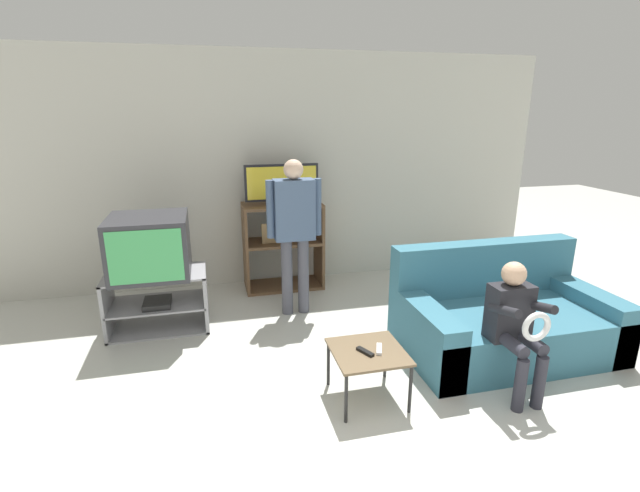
{
  "coord_description": "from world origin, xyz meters",
  "views": [
    {
      "loc": [
        -0.79,
        -1.46,
        1.98
      ],
      "look_at": [
        0.08,
        2.08,
        0.9
      ],
      "focal_mm": 26.0,
      "sensor_mm": 36.0,
      "label": 1
    }
  ],
  "objects": [
    {
      "name": "wall_back",
      "position": [
        0.0,
        3.81,
        1.3
      ],
      "size": [
        6.4,
        0.06,
        2.6
      ],
      "color": "beige",
      "rests_on": "ground_plane"
    },
    {
      "name": "tv_stand",
      "position": [
        -1.3,
        2.75,
        0.27
      ],
      "size": [
        0.89,
        0.51,
        0.54
      ],
      "color": "#939399",
      "rests_on": "ground_plane"
    },
    {
      "name": "television_main",
      "position": [
        -1.32,
        2.74,
        0.81
      ],
      "size": [
        0.67,
        0.66,
        0.53
      ],
      "color": "#2D2D33",
      "rests_on": "tv_stand"
    },
    {
      "name": "media_shelf",
      "position": [
        -0.0,
        3.52,
        0.5
      ],
      "size": [
        0.87,
        0.44,
        0.98
      ],
      "color": "brown",
      "rests_on": "ground_plane"
    },
    {
      "name": "television_flat",
      "position": [
        0.0,
        3.49,
        1.18
      ],
      "size": [
        0.8,
        0.2,
        0.44
      ],
      "color": "black",
      "rests_on": "media_shelf"
    },
    {
      "name": "snack_table",
      "position": [
        0.22,
        1.25,
        0.34
      ],
      "size": [
        0.5,
        0.5,
        0.37
      ],
      "color": "brown",
      "rests_on": "ground_plane"
    },
    {
      "name": "remote_control_black",
      "position": [
        0.19,
        1.22,
        0.38
      ],
      "size": [
        0.1,
        0.15,
        0.02
      ],
      "primitive_type": "cube",
      "rotation": [
        0.0,
        0.0,
        0.45
      ],
      "color": "black",
      "rests_on": "snack_table"
    },
    {
      "name": "remote_control_white",
      "position": [
        0.29,
        1.23,
        0.38
      ],
      "size": [
        0.09,
        0.15,
        0.02
      ],
      "primitive_type": "cube",
      "rotation": [
        0.0,
        0.0,
        -0.37
      ],
      "color": "silver",
      "rests_on": "snack_table"
    },
    {
      "name": "couch",
      "position": [
        1.57,
        1.66,
        0.27
      ],
      "size": [
        1.71,
        0.99,
        0.86
      ],
      "color": "teal",
      "rests_on": "ground_plane"
    },
    {
      "name": "person_standing_adult",
      "position": [
        0.0,
        2.79,
        0.93
      ],
      "size": [
        0.53,
        0.2,
        1.54
      ],
      "color": "#4C4C56",
      "rests_on": "ground_plane"
    },
    {
      "name": "person_seated_child",
      "position": [
        1.25,
        1.09,
        0.56
      ],
      "size": [
        0.33,
        0.43,
        0.97
      ],
      "color": "#2D2D38",
      "rests_on": "ground_plane"
    }
  ]
}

